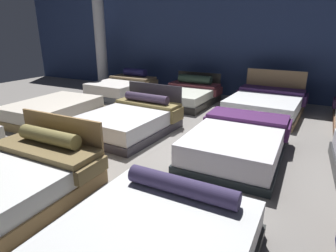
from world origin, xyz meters
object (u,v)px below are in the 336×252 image
object	(u,v)px
bed_4	(53,111)
bed_10	(265,104)
bed_8	(123,88)
bed_9	(186,95)
bed_5	(131,121)
support_pillar	(100,38)
bed_1	(4,185)
bed_6	(237,142)

from	to	relation	value
bed_4	bed_10	xyz separation A→B (m)	(4.27, 2.83, 0.03)
bed_8	bed_9	world-z (taller)	bed_8
bed_5	support_pillar	size ratio (longest dim) A/B	0.58
bed_8	bed_9	bearing A→B (deg)	5.35
bed_8	support_pillar	size ratio (longest dim) A/B	0.56
bed_5	bed_9	xyz separation A→B (m)	(0.01, 2.73, -0.00)
bed_10	bed_5	bearing A→B (deg)	-126.62
bed_10	support_pillar	size ratio (longest dim) A/B	0.62
bed_1	bed_10	distance (m)	5.82
bed_5	bed_1	bearing A→B (deg)	-85.15
bed_6	bed_8	bearing A→B (deg)	147.33
bed_1	bed_8	world-z (taller)	bed_1
support_pillar	bed_1	bearing A→B (deg)	-58.81
bed_5	bed_6	world-z (taller)	bed_5
bed_1	support_pillar	bearing A→B (deg)	120.12
bed_8	support_pillar	world-z (taller)	support_pillar
bed_5	bed_6	bearing A→B (deg)	0.24
bed_10	bed_6	bearing A→B (deg)	-86.57
bed_5	bed_8	xyz separation A→B (m)	(-2.18, 2.63, 0.02)
bed_1	support_pillar	distance (m)	7.48
bed_6	bed_9	size ratio (longest dim) A/B	1.10
bed_10	support_pillar	bearing A→B (deg)	174.84
bed_8	support_pillar	distance (m)	2.29
bed_1	support_pillar	world-z (taller)	support_pillar
bed_8	bed_10	bearing A→B (deg)	3.23
bed_6	support_pillar	bearing A→B (deg)	147.91
bed_9	bed_10	bearing A→B (deg)	-0.75
bed_6	bed_9	bearing A→B (deg)	127.25
bed_1	bed_10	world-z (taller)	bed_10
bed_6	bed_4	bearing A→B (deg)	-179.86
bed_1	bed_4	distance (m)	3.39
bed_4	bed_8	distance (m)	2.81
support_pillar	bed_6	bearing A→B (deg)	-31.29
bed_9	support_pillar	size ratio (longest dim) A/B	0.57
bed_1	bed_10	size ratio (longest dim) A/B	1.00
bed_1	bed_6	bearing A→B (deg)	50.43
bed_1	bed_4	bearing A→B (deg)	128.84
bed_4	bed_8	size ratio (longest dim) A/B	1.06
bed_5	support_pillar	xyz separation A→B (m)	(-3.69, 3.50, 1.50)
bed_1	bed_5	world-z (taller)	bed_5
bed_9	support_pillar	bearing A→B (deg)	169.32
bed_1	bed_9	xyz separation A→B (m)	(-0.09, 5.50, 0.01)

